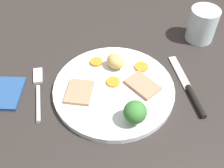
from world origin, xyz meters
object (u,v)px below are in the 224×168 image
object	(u,v)px
broccoli_floret	(135,112)
meat_slice_main	(143,85)
carrot_coin_front	(112,82)
carrot_coin_side	(141,67)
water_glass	(202,25)
dinner_plate	(112,89)
fork	(38,91)
knife	(189,90)
carrot_coin_back	(96,62)
meat_slice_under	(79,92)
roast_potato_left	(116,61)

from	to	relation	value
broccoli_floret	meat_slice_main	bearing A→B (deg)	69.93
meat_slice_main	broccoli_floret	bearing A→B (deg)	-110.07
carrot_coin_front	carrot_coin_side	size ratio (longest dim) A/B	0.95
water_glass	carrot_coin_side	bearing A→B (deg)	-147.59
dinner_plate	carrot_coin_front	bearing A→B (deg)	88.24
broccoli_floret	fork	distance (cm)	22.46
meat_slice_main	carrot_coin_side	bearing A→B (deg)	82.78
broccoli_floret	knife	distance (cm)	15.87
meat_slice_main	knife	size ratio (longest dim) A/B	0.38
carrot_coin_back	broccoli_floret	world-z (taller)	broccoli_floret
carrot_coin_side	dinner_plate	bearing A→B (deg)	-144.50
meat_slice_under	fork	distance (cm)	9.46
dinner_plate	meat_slice_under	bearing A→B (deg)	-171.72
broccoli_floret	fork	xyz separation A→B (cm)	(-19.48, 10.49, -3.84)
roast_potato_left	broccoli_floret	bearing A→B (deg)	-82.67
dinner_plate	meat_slice_main	xyz separation A→B (cm)	(6.60, -0.45, 1.10)
broccoli_floret	roast_potato_left	bearing A→B (deg)	97.33
meat_slice_under	roast_potato_left	xyz separation A→B (cm)	(8.47, 7.13, 1.33)
roast_potato_left	carrot_coin_side	size ratio (longest dim) A/B	1.39
carrot_coin_side	roast_potato_left	bearing A→B (deg)	171.35
carrot_coin_back	carrot_coin_front	bearing A→B (deg)	-66.33
roast_potato_left	carrot_coin_back	world-z (taller)	roast_potato_left
carrot_coin_back	fork	distance (cm)	14.78
meat_slice_under	carrot_coin_side	size ratio (longest dim) A/B	2.12
carrot_coin_side	fork	size ratio (longest dim) A/B	0.20
dinner_plate	water_glass	world-z (taller)	water_glass
carrot_coin_front	knife	world-z (taller)	carrot_coin_front
carrot_coin_front	carrot_coin_side	world-z (taller)	same
dinner_plate	meat_slice_under	distance (cm)	7.18
meat_slice_main	carrot_coin_side	distance (cm)	5.71
carrot_coin_back	carrot_coin_side	distance (cm)	10.52
dinner_plate	carrot_coin_back	xyz separation A→B (cm)	(-2.87, 7.86, 1.02)
roast_potato_left	carrot_coin_back	distance (cm)	4.86
meat_slice_main	broccoli_floret	world-z (taller)	broccoli_floret
fork	water_glass	xyz separation A→B (cm)	(40.70, 14.88, 3.88)
meat_slice_main	fork	bearing A→B (deg)	175.50
fork	carrot_coin_front	bearing A→B (deg)	-95.32
knife	water_glass	bearing A→B (deg)	-29.57
broccoli_floret	water_glass	size ratio (longest dim) A/B	0.61
carrot_coin_back	broccoli_floret	size ratio (longest dim) A/B	0.56
meat_slice_under	fork	size ratio (longest dim) A/B	0.43
meat_slice_under	roast_potato_left	world-z (taller)	roast_potato_left
roast_potato_left	fork	world-z (taller)	roast_potato_left
carrot_coin_front	fork	xyz separation A→B (cm)	(-16.10, 0.10, -1.28)
roast_potato_left	knife	world-z (taller)	roast_potato_left
fork	water_glass	bearing A→B (deg)	-74.88
meat_slice_under	fork	xyz separation A→B (cm)	(-9.05, 2.36, -1.41)
carrot_coin_back	knife	bearing A→B (deg)	-25.65
knife	meat_slice_main	bearing A→B (deg)	77.55
dinner_plate	meat_slice_main	world-z (taller)	meat_slice_main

